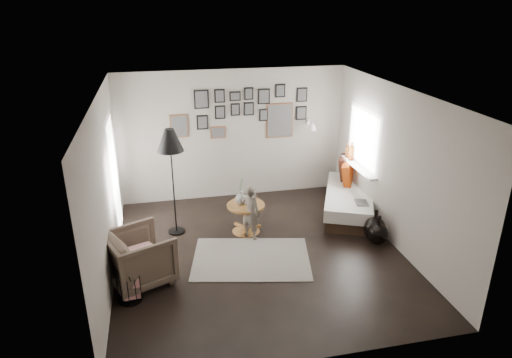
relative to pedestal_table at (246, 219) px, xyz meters
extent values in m
plane|color=black|center=(0.07, -0.79, -0.24)|extent=(4.80, 4.80, 0.00)
plane|color=gray|center=(0.07, 1.61, 1.06)|extent=(4.50, 0.00, 4.50)
plane|color=gray|center=(0.07, -3.19, 1.06)|extent=(4.50, 0.00, 4.50)
plane|color=gray|center=(-2.18, -0.79, 1.06)|extent=(0.00, 4.80, 4.80)
plane|color=gray|center=(2.32, -0.79, 1.06)|extent=(0.00, 4.80, 4.80)
plane|color=white|center=(0.07, -0.79, 2.36)|extent=(4.80, 4.80, 0.00)
plane|color=white|center=(-2.17, 0.41, 0.81)|extent=(0.00, 2.14, 2.14)
plane|color=white|center=(-2.17, 0.41, 0.81)|extent=(0.00, 1.88, 1.88)
plane|color=white|center=(-2.17, 0.41, 0.81)|extent=(0.00, 1.93, 1.93)
plane|color=white|center=(2.30, 0.41, 1.21)|extent=(0.00, 1.30, 1.30)
plane|color=white|center=(2.30, 0.41, 1.21)|extent=(0.00, 1.14, 1.14)
cube|color=white|center=(2.24, 0.41, 0.64)|extent=(0.15, 1.32, 0.04)
cylinder|color=#8C4C14|center=(2.24, 0.76, 0.80)|extent=(0.10, 0.10, 0.28)
cylinder|color=#8C4C14|center=(2.24, 0.93, 0.77)|extent=(0.08, 0.08, 0.22)
cube|color=brown|center=(-0.98, 1.59, 1.31)|extent=(0.35, 0.03, 0.45)
cube|color=black|center=(-0.98, 1.57, 1.31)|extent=(0.30, 0.01, 0.40)
cube|color=black|center=(-0.53, 1.59, 1.81)|extent=(0.28, 0.03, 0.36)
cube|color=black|center=(-0.53, 1.57, 1.81)|extent=(0.23, 0.01, 0.31)
cube|color=black|center=(-0.53, 1.59, 1.36)|extent=(0.22, 0.03, 0.28)
cube|color=black|center=(-0.53, 1.57, 1.36)|extent=(0.17, 0.01, 0.23)
cube|color=black|center=(-0.18, 1.59, 1.86)|extent=(0.20, 0.03, 0.26)
cube|color=black|center=(-0.18, 1.57, 1.86)|extent=(0.15, 0.01, 0.21)
cube|color=black|center=(-0.18, 1.59, 1.54)|extent=(0.20, 0.03, 0.26)
cube|color=black|center=(-0.18, 1.57, 1.54)|extent=(0.15, 0.01, 0.21)
cube|color=black|center=(0.12, 1.59, 1.84)|extent=(0.22, 0.03, 0.18)
cube|color=black|center=(0.12, 1.57, 1.84)|extent=(0.17, 0.01, 0.13)
cube|color=black|center=(0.12, 1.59, 1.58)|extent=(0.18, 0.03, 0.24)
cube|color=black|center=(0.12, 1.57, 1.58)|extent=(0.13, 0.01, 0.19)
cube|color=black|center=(0.39, 1.59, 1.88)|extent=(0.18, 0.03, 0.24)
cube|color=black|center=(0.39, 1.57, 1.88)|extent=(0.13, 0.01, 0.19)
cube|color=black|center=(0.39, 1.59, 1.58)|extent=(0.20, 0.03, 0.26)
cube|color=black|center=(0.39, 1.57, 1.58)|extent=(0.15, 0.01, 0.21)
cube|color=black|center=(0.69, 1.59, 1.81)|extent=(0.24, 0.03, 0.30)
cube|color=black|center=(0.69, 1.57, 1.81)|extent=(0.19, 0.01, 0.25)
cube|color=black|center=(0.69, 1.59, 1.44)|extent=(0.18, 0.03, 0.24)
cube|color=black|center=(0.69, 1.57, 1.44)|extent=(0.13, 0.01, 0.19)
cube|color=brown|center=(1.02, 1.59, 1.31)|extent=(0.55, 0.03, 0.70)
cube|color=black|center=(1.02, 1.57, 1.31)|extent=(0.50, 0.01, 0.65)
cube|color=black|center=(1.02, 1.59, 1.91)|extent=(0.20, 0.03, 0.26)
cube|color=black|center=(1.02, 1.57, 1.91)|extent=(0.15, 0.01, 0.21)
cube|color=black|center=(1.47, 1.59, 1.81)|extent=(0.22, 0.03, 0.28)
cube|color=black|center=(1.47, 1.57, 1.81)|extent=(0.17, 0.01, 0.23)
cube|color=black|center=(1.47, 1.59, 1.44)|extent=(0.22, 0.03, 0.28)
cube|color=black|center=(1.47, 1.57, 1.44)|extent=(0.17, 0.01, 0.23)
cube|color=brown|center=(-0.23, 1.59, 1.14)|extent=(0.30, 0.03, 0.24)
cube|color=black|center=(-0.23, 1.57, 1.14)|extent=(0.25, 0.01, 0.19)
cube|color=white|center=(1.62, 1.58, 1.26)|extent=(0.06, 0.04, 0.10)
cylinder|color=white|center=(1.62, 1.46, 1.28)|extent=(0.02, 0.24, 0.02)
cone|color=white|center=(1.62, 1.33, 1.22)|extent=(0.18, 0.18, 0.14)
cube|color=beige|center=(-0.10, -0.93, -0.23)|extent=(2.06, 1.63, 0.01)
cone|color=brown|center=(0.00, 0.00, -0.19)|extent=(0.49, 0.49, 0.09)
cylinder|color=brown|center=(0.00, 0.00, 0.02)|extent=(0.10, 0.10, 0.38)
cylinder|color=brown|center=(0.00, 0.00, 0.26)|extent=(0.66, 0.66, 0.04)
ellipsoid|color=black|center=(-0.08, 0.02, 0.38)|extent=(0.19, 0.19, 0.21)
cylinder|color=black|center=(-0.08, 0.02, 0.51)|extent=(0.06, 0.06, 0.04)
cylinder|color=black|center=(0.11, 0.00, 0.29)|extent=(0.11, 0.11, 0.02)
cube|color=black|center=(2.07, 0.33, -0.13)|extent=(1.46, 2.02, 0.22)
cube|color=silver|center=(2.07, 0.33, 0.08)|extent=(1.54, 2.09, 0.23)
cube|color=#9A3008|center=(2.09, 1.09, 0.44)|extent=(0.37, 0.59, 0.54)
cube|color=black|center=(1.95, 1.00, 0.41)|extent=(0.43, 0.53, 0.49)
cube|color=brown|center=(2.20, 0.84, 0.40)|extent=(0.26, 0.49, 0.47)
cube|color=#9A3008|center=(2.01, 0.70, 0.40)|extent=(0.39, 0.50, 0.45)
cube|color=black|center=(2.07, -0.22, 0.21)|extent=(0.28, 0.34, 0.02)
imported|color=brown|center=(-1.78, -1.16, 0.15)|extent=(1.13, 1.12, 0.79)
cube|color=silver|center=(-1.75, -1.11, 0.24)|extent=(0.47, 0.47, 0.16)
cylinder|color=black|center=(-1.21, 0.23, -0.22)|extent=(0.29, 0.29, 0.03)
cylinder|color=black|center=(-1.21, 0.23, 0.60)|extent=(0.03, 0.03, 1.67)
cone|color=black|center=(-1.21, 0.23, 1.46)|extent=(0.44, 0.44, 0.38)
cube|color=black|center=(-1.93, -1.59, -0.06)|extent=(0.23, 0.20, 0.30)
cube|color=silver|center=(-1.90, -1.61, -0.06)|extent=(0.23, 0.10, 0.30)
ellipsoid|color=black|center=(2.07, -0.79, -0.02)|extent=(0.38, 0.38, 0.43)
cylinder|color=black|center=(2.07, -0.79, 0.26)|extent=(0.06, 0.06, 0.13)
ellipsoid|color=black|center=(2.07, -0.91, -0.05)|extent=(0.33, 0.33, 0.38)
cylinder|color=black|center=(2.07, -0.91, 0.21)|extent=(0.06, 0.06, 0.13)
imported|color=#5C5148|center=(0.03, -0.26, 0.25)|extent=(0.41, 0.43, 0.99)
camera|label=1|loc=(-1.37, -7.03, 3.65)|focal=32.00mm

